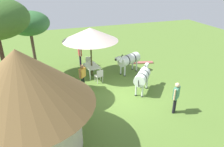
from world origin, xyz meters
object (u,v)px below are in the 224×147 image
shade_umbrella (90,34)px  patio_chair_near_hut (99,75)px  patio_dining_table (92,67)px  acacia_tree_left_background (29,24)px  zebra_nearest_camera (142,77)px  patio_chair_west_end (89,62)px  standing_watcher (176,95)px  guest_beside_umbrella (82,75)px  guest_behind_table (80,53)px  zebra_by_umbrella (129,60)px  thatched_hut (24,97)px

shade_umbrella → patio_chair_near_hut: 2.67m
patio_dining_table → acacia_tree_left_background: acacia_tree_left_background is taller
zebra_nearest_camera → acacia_tree_left_background: bearing=-176.1°
patio_dining_table → patio_chair_west_end: patio_chair_west_end is taller
standing_watcher → zebra_nearest_camera: 2.51m
patio_dining_table → guest_beside_umbrella: size_ratio=0.89×
patio_chair_west_end → guest_beside_umbrella: guest_beside_umbrella is taller
patio_chair_west_end → guest_beside_umbrella: size_ratio=0.56×
shade_umbrella → patio_chair_near_hut: (-1.19, -0.20, -2.39)m
shade_umbrella → guest_behind_table: 2.70m
guest_beside_umbrella → zebra_by_umbrella: guest_beside_umbrella is taller
patio_chair_west_end → patio_chair_near_hut: 2.39m
guest_behind_table → zebra_by_umbrella: size_ratio=0.81×
standing_watcher → thatched_hut: bearing=144.5°
thatched_hut → patio_dining_table: size_ratio=3.61×
shade_umbrella → zebra_nearest_camera: shade_umbrella is taller
guest_behind_table → standing_watcher: size_ratio=1.02×
zebra_by_umbrella → acacia_tree_left_background: size_ratio=0.49×
zebra_by_umbrella → thatched_hut: bearing=106.2°
thatched_hut → shade_umbrella: thatched_hut is taller
zebra_by_umbrella → acacia_tree_left_background: acacia_tree_left_background is taller
shade_umbrella → acacia_tree_left_background: 3.85m
patio_dining_table → zebra_nearest_camera: bearing=-144.4°
patio_chair_near_hut → zebra_nearest_camera: 2.88m
acacia_tree_left_background → standing_watcher: bearing=-136.7°
guest_behind_table → patio_chair_west_end: bearing=-143.2°
shade_umbrella → acacia_tree_left_background: acacia_tree_left_background is taller
shade_umbrella → zebra_nearest_camera: (-3.15, -2.26, -1.92)m
patio_chair_west_end → guest_beside_umbrella: (-2.89, 1.05, 0.45)m
standing_watcher → zebra_by_umbrella: size_ratio=0.79×
guest_behind_table → zebra_by_umbrella: guest_behind_table is taller
zebra_nearest_camera → acacia_tree_left_background: acacia_tree_left_background is taller
patio_chair_west_end → standing_watcher: standing_watcher is taller
guest_beside_umbrella → guest_behind_table: guest_behind_table is taller
guest_behind_table → patio_chair_near_hut: bearing=-167.2°
patio_chair_near_hut → patio_dining_table: bearing=90.0°
standing_watcher → acacia_tree_left_background: bearing=95.8°
guest_beside_umbrella → standing_watcher: 5.47m
patio_dining_table → standing_watcher: standing_watcher is taller
thatched_hut → guest_behind_table: bearing=-24.2°
patio_chair_west_end → guest_behind_table: bearing=-50.9°
guest_behind_table → acacia_tree_left_background: size_ratio=0.40×
patio_dining_table → guest_beside_umbrella: 1.97m
zebra_nearest_camera → zebra_by_umbrella: 2.74m
guest_behind_table → acacia_tree_left_background: (-0.65, 3.16, 2.55)m
shade_umbrella → patio_dining_table: bearing=-166.0°
standing_watcher → zebra_nearest_camera: standing_watcher is taller
thatched_hut → patio_chair_near_hut: (4.63, -4.08, -1.85)m
guest_beside_umbrella → guest_behind_table: 3.63m
thatched_hut → zebra_nearest_camera: 6.83m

